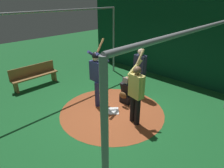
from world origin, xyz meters
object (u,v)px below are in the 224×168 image
(bench, at_px, (34,75))
(baseball_0, at_px, (138,102))
(home_plate, at_px, (112,111))
(batter, at_px, (97,73))
(baseball_1, at_px, (136,107))
(umpire, at_px, (140,70))
(visitor, at_px, (136,91))
(catcher, at_px, (127,92))

(bench, height_order, baseball_0, bench)
(home_plate, height_order, batter, batter)
(batter, xyz_separation_m, baseball_1, (-0.65, 1.15, -1.05))
(baseball_1, bearing_deg, home_plate, -31.56)
(batter, bearing_deg, umpire, 156.41)
(visitor, relative_size, baseball_1, 28.01)
(home_plate, bearing_deg, visitor, 92.30)
(home_plate, bearing_deg, baseball_1, 148.44)
(umpire, height_order, baseball_1, umpire)
(catcher, distance_m, bench, 3.87)
(bench, bearing_deg, umpire, 122.24)
(visitor, bearing_deg, baseball_0, -136.89)
(catcher, bearing_deg, baseball_1, 80.36)
(home_plate, distance_m, baseball_0, 1.02)
(catcher, height_order, baseball_1, catcher)
(batter, bearing_deg, bench, -75.15)
(umpire, xyz_separation_m, baseball_1, (0.81, 0.51, -0.93))
(batter, relative_size, visitor, 1.03)
(batter, distance_m, baseball_0, 1.72)
(bench, height_order, baseball_1, bench)
(catcher, bearing_deg, bench, -67.29)
(home_plate, height_order, visitor, visitor)
(baseball_1, bearing_deg, batter, -60.45)
(umpire, bearing_deg, home_plate, 3.23)
(umpire, bearing_deg, batter, -23.59)
(catcher, xyz_separation_m, baseball_0, (-0.21, 0.31, -0.33))
(baseball_0, bearing_deg, umpire, -145.55)
(batter, xyz_separation_m, catcher, (-0.73, 0.68, -0.72))
(home_plate, xyz_separation_m, baseball_0, (-0.98, 0.27, 0.03))
(batter, distance_m, umpire, 1.60)
(catcher, distance_m, baseball_0, 0.50)
(umpire, bearing_deg, catcher, 3.62)
(baseball_1, bearing_deg, visitor, 34.23)
(catcher, xyz_separation_m, bench, (1.50, -3.57, 0.08))
(catcher, bearing_deg, visitor, 51.07)
(bench, distance_m, baseball_1, 4.30)
(visitor, relative_size, bench, 1.12)
(batter, xyz_separation_m, baseball_0, (-0.94, 0.99, -1.05))
(batter, distance_m, baseball_1, 1.69)
(batter, bearing_deg, catcher, 136.87)
(home_plate, height_order, baseball_0, baseball_0)
(home_plate, xyz_separation_m, catcher, (-0.77, -0.04, 0.36))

